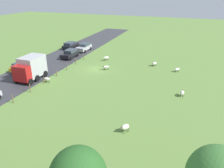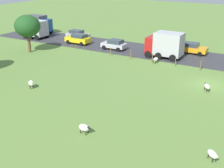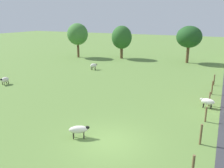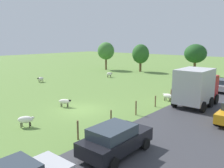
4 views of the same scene
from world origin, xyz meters
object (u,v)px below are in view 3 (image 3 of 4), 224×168
(sheep_1, at_px, (5,80))
(sheep_4, at_px, (207,102))
(sheep_2, at_px, (79,130))
(sheep_5, at_px, (93,66))
(tree_1, at_px, (122,38))
(tree_0, at_px, (189,37))
(tree_2, at_px, (78,34))

(sheep_1, height_order, sheep_4, sheep_1)
(sheep_2, height_order, sheep_5, sheep_5)
(tree_1, bearing_deg, tree_0, 4.42)
(tree_2, bearing_deg, sheep_2, -56.30)
(sheep_1, xyz_separation_m, tree_1, (4.63, 19.84, 2.99))
(sheep_4, xyz_separation_m, tree_1, (-14.95, 17.66, 2.97))
(sheep_2, relative_size, sheep_5, 1.12)
(tree_0, distance_m, tree_1, 10.66)
(sheep_4, height_order, sheep_5, sheep_5)
(sheep_2, relative_size, sheep_4, 1.04)
(sheep_4, relative_size, tree_0, 0.20)
(tree_2, bearing_deg, sheep_5, -45.44)
(tree_1, bearing_deg, sheep_5, -89.09)
(tree_2, bearing_deg, tree_0, 9.52)
(sheep_2, bearing_deg, tree_0, 85.62)
(sheep_5, bearing_deg, tree_1, 90.91)
(sheep_2, xyz_separation_m, sheep_4, (6.38, 8.24, 0.01))
(tree_1, bearing_deg, tree_2, -163.29)
(tree_1, bearing_deg, sheep_2, -71.69)
(sheep_2, distance_m, sheep_5, 18.27)
(sheep_2, height_order, tree_1, tree_1)
(tree_1, bearing_deg, sheep_4, -49.75)
(sheep_2, distance_m, tree_0, 27.01)
(sheep_5, distance_m, tree_1, 10.13)
(sheep_4, bearing_deg, sheep_5, 151.70)
(sheep_5, bearing_deg, tree_2, 134.56)
(sheep_1, height_order, tree_0, tree_0)
(sheep_2, distance_m, tree_1, 27.44)
(sheep_2, xyz_separation_m, sheep_5, (-8.42, 16.21, 0.04))
(sheep_5, distance_m, tree_2, 11.07)
(sheep_1, height_order, tree_2, tree_2)
(tree_0, relative_size, tree_1, 1.02)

